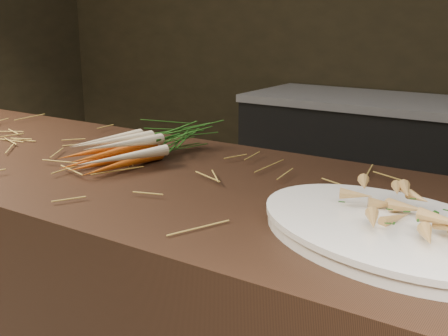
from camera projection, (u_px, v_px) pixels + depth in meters
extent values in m
cube|color=black|center=(111.00, 322.00, 1.52)|extent=(2.40, 0.70, 0.90)
cube|color=black|center=(418.00, 187.00, 2.87)|extent=(1.80, 0.60, 0.80)
cube|color=#99999E|center=(425.00, 106.00, 2.76)|extent=(1.82, 0.62, 0.04)
cone|color=#CC571F|center=(103.00, 158.00, 1.37)|extent=(0.05, 0.25, 0.03)
cone|color=#CC571F|center=(113.00, 161.00, 1.34)|extent=(0.07, 0.25, 0.03)
cone|color=#CC571F|center=(123.00, 164.00, 1.31)|extent=(0.04, 0.25, 0.03)
cone|color=#CC571F|center=(104.00, 150.00, 1.34)|extent=(0.08, 0.25, 0.03)
cone|color=#CC571F|center=(114.00, 152.00, 1.31)|extent=(0.06, 0.25, 0.03)
cone|color=beige|center=(107.00, 140.00, 1.36)|extent=(0.03, 0.23, 0.04)
cone|color=beige|center=(113.00, 141.00, 1.32)|extent=(0.07, 0.24, 0.04)
cone|color=beige|center=(124.00, 144.00, 1.31)|extent=(0.05, 0.24, 0.04)
cone|color=beige|center=(123.00, 157.00, 1.28)|extent=(0.10, 0.23, 0.03)
ellipsoid|color=#1F5A18|center=(178.00, 135.00, 1.49)|extent=(0.18, 0.23, 0.08)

